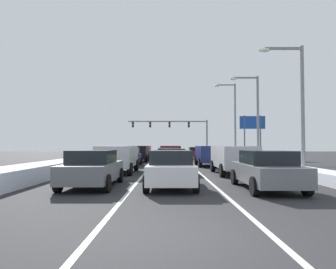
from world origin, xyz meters
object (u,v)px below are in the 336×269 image
suv_red_left_lane_fifth (144,151)px  suv_silver_left_lane_second (119,157)px  sedan_black_right_lane_fourth (206,154)px  sedan_tan_center_lane_third (169,157)px  street_lamp_right_far (234,115)px  suv_silver_right_lane_second (234,157)px  suv_navy_right_lane_third (211,154)px  sedan_navy_left_lane_third (130,157)px  sedan_red_right_lane_fifth (196,153)px  sedan_gray_left_lane_nearest (94,168)px  sedan_green_center_lane_second (172,161)px  street_lamp_right_near (297,96)px  sedan_white_center_lane_nearest (172,169)px  suv_black_left_lane_fourth (139,152)px  street_lamp_right_mid (255,111)px  suv_maroon_center_lane_fourth (171,152)px  roadside_sign_right (254,127)px  traffic_light_gantry (178,127)px  sedan_gray_right_lane_nearest (267,170)px

suv_red_left_lane_fifth → suv_silver_left_lane_second: bearing=-89.4°
sedan_black_right_lane_fourth → suv_silver_left_lane_second: 15.03m
sedan_tan_center_lane_third → street_lamp_right_far: bearing=55.8°
suv_silver_right_lane_second → suv_silver_left_lane_second: size_ratio=1.00×
suv_navy_right_lane_third → sedan_navy_left_lane_third: 6.80m
sedan_red_right_lane_fifth → sedan_gray_left_lane_nearest: size_ratio=1.00×
sedan_green_center_lane_second → suv_silver_right_lane_second: bearing=-15.5°
street_lamp_right_near → street_lamp_right_far: bearing=88.9°
sedan_white_center_lane_nearest → suv_black_left_lane_fourth: size_ratio=0.92×
suv_black_left_lane_fourth → suv_red_left_lane_fifth: bearing=91.1°
sedan_red_right_lane_fifth → suv_red_left_lane_fifth: bearing=171.1°
suv_navy_right_lane_third → street_lamp_right_mid: 5.98m
suv_maroon_center_lane_fourth → roadside_sign_right: bearing=34.2°
suv_red_left_lane_fifth → roadside_sign_right: bearing=-6.7°
sedan_gray_left_lane_nearest → suv_silver_right_lane_second: bearing=37.8°
sedan_tan_center_lane_third → street_lamp_right_mid: (7.67, 1.96, 4.02)m
sedan_green_center_lane_second → sedan_red_right_lane_fifth: bearing=80.4°
traffic_light_gantry → street_lamp_right_mid: street_lamp_right_mid is taller
suv_navy_right_lane_third → sedan_tan_center_lane_third: suv_navy_right_lane_third is taller
sedan_tan_center_lane_third → sedan_navy_left_lane_third: bearing=172.8°
sedan_black_right_lane_fourth → street_lamp_right_far: size_ratio=0.49×
street_lamp_right_mid → roadside_sign_right: size_ratio=1.45×
sedan_tan_center_lane_third → roadside_sign_right: roadside_sign_right is taller
sedan_green_center_lane_second → suv_maroon_center_lane_fourth: size_ratio=0.92×
suv_silver_right_lane_second → suv_silver_left_lane_second: same height
suv_maroon_center_lane_fourth → suv_red_left_lane_fifth: 9.40m
traffic_light_gantry → sedan_red_right_lane_fifth: bearing=-82.6°
sedan_black_right_lane_fourth → sedan_gray_left_lane_nearest: bearing=-109.7°
suv_maroon_center_lane_fourth → suv_black_left_lane_fourth: (-3.42, 1.37, 0.00)m
roadside_sign_right → suv_black_left_lane_fourth: bearing=-157.6°
suv_silver_left_lane_second → street_lamp_right_near: street_lamp_right_near is taller
suv_silver_left_lane_second → street_lamp_right_mid: bearing=37.1°
suv_red_left_lane_fifth → street_lamp_right_far: (11.15, -2.97, 4.43)m
sedan_red_right_lane_fifth → traffic_light_gantry: size_ratio=0.32×
suv_black_left_lane_fourth → roadside_sign_right: 15.21m
suv_navy_right_lane_third → suv_silver_left_lane_second: same height
sedan_black_right_lane_fourth → street_lamp_right_mid: street_lamp_right_mid is taller
sedan_gray_right_lane_nearest → street_lamp_right_mid: 16.24m
sedan_gray_right_lane_nearest → sedan_red_right_lane_fifth: same height
suv_silver_left_lane_second → suv_navy_right_lane_third: bearing=43.8°
suv_black_left_lane_fourth → street_lamp_right_near: (10.65, -14.65, 3.55)m
sedan_gray_left_lane_nearest → traffic_light_gantry: bearing=83.4°
suv_black_left_lane_fourth → traffic_light_gantry: bearing=77.2°
sedan_tan_center_lane_third → sedan_gray_left_lane_nearest: size_ratio=1.00×
sedan_tan_center_lane_third → suv_red_left_lane_fifth: (-3.36, 14.43, 0.25)m
suv_silver_right_lane_second → sedan_tan_center_lane_third: size_ratio=1.09×
sedan_green_center_lane_second → street_lamp_right_far: size_ratio=0.49×
sedan_gray_left_lane_nearest → street_lamp_right_near: (10.58, 4.95, 3.80)m
sedan_tan_center_lane_third → traffic_light_gantry: size_ratio=0.32×
sedan_red_right_lane_fifth → street_lamp_right_mid: bearing=-69.7°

